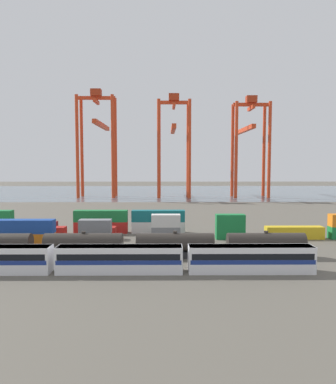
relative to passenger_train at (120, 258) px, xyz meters
The scene contains 23 objects.
ground_plane 63.35m from the passenger_train, 98.06° to the left, with size 420.00×420.00×0.00m, color #5B564C.
harbour_water 154.07m from the passenger_train, 93.30° to the left, with size 400.00×110.00×0.01m, color slate.
passenger_train is the anchor object (origin of this frame).
freight_tank_row 8.64m from the passenger_train, 86.18° to the left, with size 59.24×3.04×4.50m.
shipping_container_3 26.76m from the passenger_train, 140.39° to the left, with size 12.10×2.44×2.60m, color orange.
shipping_container_4 26.81m from the passenger_train, 140.39° to the left, with size 12.10×2.44×2.60m, color #1C4299.
shipping_container_5 18.35m from the passenger_train, 111.53° to the left, with size 6.04×2.44×2.60m, color maroon.
shipping_container_6 18.42m from the passenger_train, 111.53° to the left, with size 6.04×2.44×2.60m, color slate.
shipping_container_8 31.48m from the passenger_train, 130.26° to the left, with size 12.10×2.44×2.60m, color #AD211C.
shipping_container_9 24.97m from the passenger_train, 105.77° to the left, with size 6.04×2.44×2.60m, color #AD211C.
shipping_container_10 24.97m from the passenger_train, 74.24° to the left, with size 6.04×2.44×2.60m, color slate.
shipping_container_11 25.01m from the passenger_train, 74.24° to the left, with size 6.04×2.44×2.60m, color silver.
shipping_container_12 31.48m from the passenger_train, 49.74° to the left, with size 6.04×2.44×2.60m, color #197538.
shipping_container_13 31.52m from the passenger_train, 49.74° to the left, with size 6.04×2.44×2.60m, color #197538.
shipping_container_14 41.54m from the passenger_train, 35.32° to the left, with size 12.10×2.44×2.60m, color gold.
shipping_container_21 37.53m from the passenger_train, 124.36° to the left, with size 6.04×2.44×2.60m, color maroon.
shipping_container_22 32.02m from the passenger_train, 104.58° to the left, with size 12.10×2.44×2.60m, color #AD211C.
shipping_container_23 32.05m from the passenger_train, 104.58° to the left, with size 12.10×2.44×2.60m, color #197538.
shipping_container_24 31.40m from the passenger_train, 80.72° to the left, with size 12.10×2.44×2.60m, color silver.
shipping_container_25 31.44m from the passenger_train, 80.72° to the left, with size 12.10×2.44×2.60m, color #146066.
gantry_crane_west 130.79m from the passenger_train, 101.42° to the left, with size 17.82×40.06×50.28m.
gantry_crane_central 127.90m from the passenger_train, 85.02° to the left, with size 15.62×35.85×48.24m.
gantry_crane_east 136.51m from the passenger_train, 69.44° to the left, with size 16.89×40.47×47.33m.
Camera 1 is at (15.40, -75.60, 15.84)m, focal length 34.62 mm.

